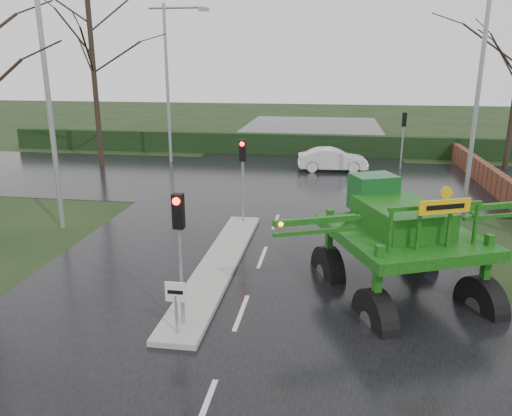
# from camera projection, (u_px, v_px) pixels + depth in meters

# --- Properties ---
(ground) EXTENTS (140.00, 140.00, 0.00)m
(ground) POSITION_uv_depth(u_px,v_px,m) (241.00, 313.00, 13.39)
(ground) COLOR black
(ground) RESTS_ON ground
(road_main) EXTENTS (14.00, 80.00, 0.02)m
(road_main) POSITION_uv_depth(u_px,v_px,m) (281.00, 209.00, 22.87)
(road_main) COLOR black
(road_main) RESTS_ON ground
(road_cross) EXTENTS (80.00, 12.00, 0.02)m
(road_cross) POSITION_uv_depth(u_px,v_px,m) (292.00, 180.00, 28.56)
(road_cross) COLOR black
(road_cross) RESTS_ON ground
(median_island) EXTENTS (1.20, 10.00, 0.16)m
(median_island) POSITION_uv_depth(u_px,v_px,m) (219.00, 264.00, 16.40)
(median_island) COLOR gray
(median_island) RESTS_ON ground
(hedge_row) EXTENTS (44.00, 0.90, 1.50)m
(hedge_row) POSITION_uv_depth(u_px,v_px,m) (301.00, 145.00, 35.94)
(hedge_row) COLOR black
(hedge_row) RESTS_ON ground
(brick_wall) EXTENTS (0.40, 20.00, 1.20)m
(brick_wall) POSITION_uv_depth(u_px,v_px,m) (487.00, 176.00, 26.85)
(brick_wall) COLOR #592D1E
(brick_wall) RESTS_ON ground
(keep_left_sign) EXTENTS (0.50, 0.07, 1.35)m
(keep_left_sign) POSITION_uv_depth(u_px,v_px,m) (176.00, 299.00, 11.86)
(keep_left_sign) COLOR gray
(keep_left_sign) RESTS_ON ground
(traffic_signal_near) EXTENTS (0.26, 0.33, 3.52)m
(traffic_signal_near) POSITION_uv_depth(u_px,v_px,m) (179.00, 232.00, 11.90)
(traffic_signal_near) COLOR gray
(traffic_signal_near) RESTS_ON ground
(traffic_signal_mid) EXTENTS (0.26, 0.33, 3.52)m
(traffic_signal_mid) POSITION_uv_depth(u_px,v_px,m) (243.00, 163.00, 19.96)
(traffic_signal_mid) COLOR gray
(traffic_signal_mid) RESTS_ON ground
(traffic_signal_far) EXTENTS (0.26, 0.33, 3.52)m
(traffic_signal_far) POSITION_uv_depth(u_px,v_px,m) (404.00, 128.00, 30.68)
(traffic_signal_far) COLOR gray
(traffic_signal_far) RESTS_ON ground
(street_light_left_near) EXTENTS (3.85, 0.30, 10.00)m
(street_light_left_near) POSITION_uv_depth(u_px,v_px,m) (53.00, 76.00, 18.60)
(street_light_left_near) COLOR gray
(street_light_left_near) RESTS_ON ground
(street_light_right) EXTENTS (3.85, 0.30, 10.00)m
(street_light_right) POSITION_uv_depth(u_px,v_px,m) (473.00, 74.00, 21.88)
(street_light_right) COLOR gray
(street_light_right) RESTS_ON ground
(street_light_left_far) EXTENTS (3.85, 0.30, 10.00)m
(street_light_left_far) POSITION_uv_depth(u_px,v_px,m) (171.00, 70.00, 31.88)
(street_light_left_far) COLOR gray
(street_light_left_far) RESTS_ON ground
(tree_left_far) EXTENTS (7.70, 7.70, 13.26)m
(tree_left_far) POSITION_uv_depth(u_px,v_px,m) (92.00, 51.00, 30.29)
(tree_left_far) COLOR black
(tree_left_far) RESTS_ON ground
(crop_sprayer) EXTENTS (7.40, 6.01, 4.46)m
(crop_sprayer) POSITION_uv_depth(u_px,v_px,m) (376.00, 243.00, 12.54)
(crop_sprayer) COLOR black
(crop_sprayer) RESTS_ON ground
(white_sedan) EXTENTS (4.35, 1.89, 1.39)m
(white_sedan) POSITION_uv_depth(u_px,v_px,m) (332.00, 171.00, 30.87)
(white_sedan) COLOR silver
(white_sedan) RESTS_ON ground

